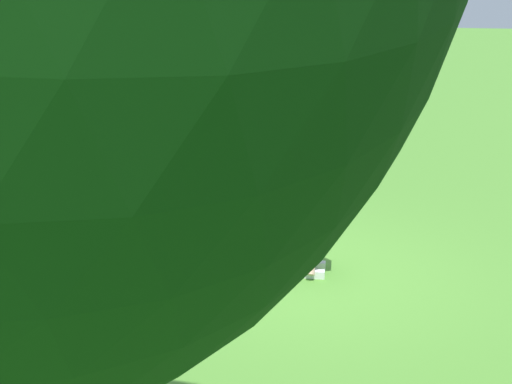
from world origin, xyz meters
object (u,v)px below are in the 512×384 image
object	(u,v)px
person	(317,223)
dog	(189,185)
frisbee_flying	(211,155)
frisbee_held	(291,236)

from	to	relation	value
person	dog	size ratio (longest dim) A/B	1.22
frisbee_flying	frisbee_held	distance (m)	1.43
dog	frisbee_held	distance (m)	1.44
frisbee_flying	dog	bearing A→B (deg)	6.83
person	frisbee_flying	xyz separation A→B (m)	(1.33, 0.17, 0.91)
dog	frisbee_flying	distance (m)	0.49
person	dog	distance (m)	1.70
person	frisbee_flying	world-z (taller)	frisbee_flying
person	dog	xyz separation A→B (m)	(1.61, 0.20, 0.51)
frisbee_flying	frisbee_held	xyz separation A→B (m)	(-1.02, 0.07, -1.00)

